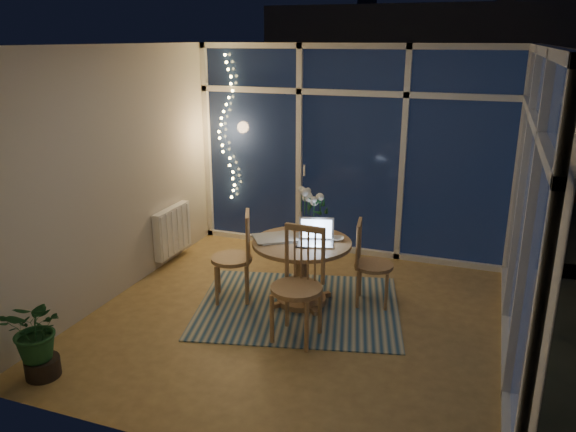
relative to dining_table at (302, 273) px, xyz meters
The scene contains 25 objects.
floor 0.49m from the dining_table, 77.67° to the right, with size 4.00×4.00×0.00m, color olive.
ceiling 2.28m from the dining_table, 77.67° to the right, with size 4.00×4.00×0.00m, color white.
wall_back 1.92m from the dining_table, 87.46° to the left, with size 4.00×0.04×2.60m, color beige.
wall_front 2.53m from the dining_table, 88.19° to the right, with size 4.00×0.04×2.60m, color beige.
wall_left 2.18m from the dining_table, behind, with size 0.04×4.00×2.60m, color beige.
wall_right 2.31m from the dining_table, ahead, with size 0.04×4.00×2.60m, color beige.
window_wall_back 1.88m from the dining_table, 87.40° to the left, with size 4.00×0.10×2.60m, color silver.
window_wall_right 2.27m from the dining_table, ahead, with size 0.10×4.00×2.60m, color silver.
radiator 1.95m from the dining_table, 163.22° to the left, with size 0.10×0.70×0.58m, color white.
fairy_lights 2.50m from the dining_table, 135.62° to the left, with size 0.24×0.10×1.85m, color #F2CC60, non-canonical shape.
garden_patio 4.72m from the dining_table, 82.98° to the left, with size 12.00×6.00×0.10m, color black.
garden_fence 5.19m from the dining_table, 89.18° to the left, with size 11.00×0.08×1.80m, color #352013.
neighbour_roof 8.38m from the dining_table, 87.38° to the left, with size 7.00×3.00×2.20m, color #30333A.
garden_shrubs 3.15m from the dining_table, 103.34° to the left, with size 0.90×0.90×0.90m, color black.
rug 0.35m from the dining_table, 90.00° to the right, with size 2.04×1.63×0.01m, color #B8B495.
dining_table is the anchor object (origin of this frame).
chair_left 0.75m from the dining_table, 167.16° to the right, with size 0.45×0.45×0.97m, color olive.
chair_right 0.75m from the dining_table, 18.86° to the left, with size 0.42×0.42×0.91m, color olive.
chair_front 0.76m from the dining_table, 75.05° to the right, with size 0.49×0.49×1.06m, color olive.
laptop 0.50m from the dining_table, 10.91° to the right, with size 0.35×0.30×0.26m, color silver, non-canonical shape.
flower_vase 0.52m from the dining_table, 89.02° to the left, with size 0.20×0.20×0.21m, color silver.
bowl 0.51m from the dining_table, 24.16° to the left, with size 0.15×0.15×0.04m, color silver.
newspapers 0.44m from the dining_table, behind, with size 0.42×0.32×0.02m, color silver.
phone 0.39m from the dining_table, 71.58° to the right, with size 0.12×0.06×0.01m, color black.
potted_plant 2.53m from the dining_table, 128.26° to the right, with size 0.54×0.47×0.76m, color #1B4D25.
Camera 1 is at (1.62, -4.72, 2.66)m, focal length 35.00 mm.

